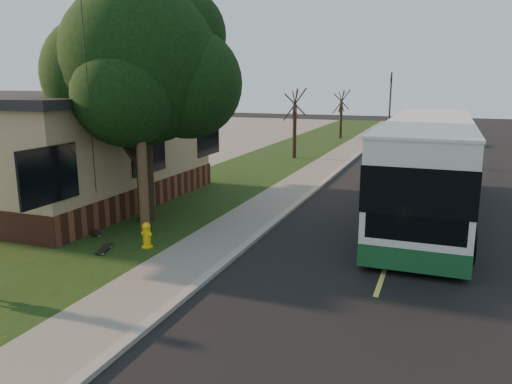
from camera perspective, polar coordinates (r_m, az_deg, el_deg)
ground at (r=13.63m, az=-3.00°, el=-7.84°), size 120.00×120.00×0.00m
road at (r=22.22m, az=17.19°, el=-0.33°), size 8.00×80.00×0.01m
curb at (r=22.78m, az=7.13°, el=0.59°), size 0.25×80.00×0.12m
sidewalk at (r=23.03m, az=4.71°, el=0.72°), size 2.00×80.00×0.08m
grass_verge at (r=24.20m, az=-3.28°, el=1.31°), size 5.00×80.00×0.07m
building_lot at (r=29.65m, az=-21.26°, el=2.53°), size 15.00×80.00×0.04m
fire_hydrant at (r=14.67m, az=-12.39°, el=-4.84°), size 0.32×0.32×0.74m
utility_pole at (r=15.24m, az=-13.36°, el=11.80°), size 2.86×3.21×9.07m
leafy_tree at (r=17.11m, az=-12.76°, el=13.67°), size 6.30×6.00×7.80m
bare_tree_near at (r=31.03m, az=4.43°, el=7.73°), size 1.38×1.21×4.31m
bare_tree_far at (r=42.56m, az=9.69°, el=8.69°), size 1.38×1.21×4.03m
traffic_signal at (r=45.95m, az=15.08°, el=10.16°), size 0.18×0.22×5.50m
transit_bus at (r=18.64m, az=18.97°, el=2.93°), size 2.96×12.81×3.46m
skateboard_main at (r=14.77m, az=-16.95°, el=-6.21°), size 0.47×0.91×0.08m
skateboard_spare at (r=16.48m, az=-17.87°, el=-4.32°), size 0.80×0.76×0.08m
dumpster at (r=22.79m, az=-14.10°, el=2.15°), size 1.67×1.33×1.46m
distant_car at (r=40.27m, az=19.01°, el=6.30°), size 2.14×4.94×1.66m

